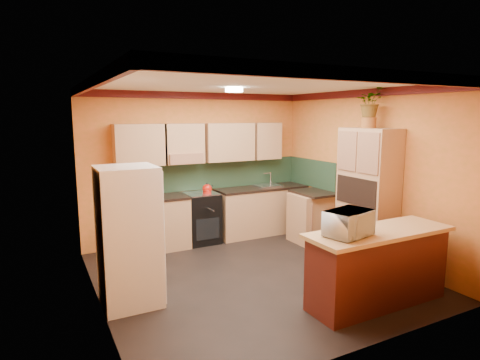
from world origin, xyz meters
name	(u,v)px	position (x,y,z in m)	size (l,w,h in m)	color
room_shell	(246,130)	(0.02, 0.28, 2.09)	(4.24, 4.24, 2.72)	black
base_cabinets_back	(232,215)	(0.56, 1.80, 0.44)	(3.65, 0.60, 0.88)	tan
countertop_back	(232,191)	(0.56, 1.80, 0.90)	(3.65, 0.62, 0.04)	black
stove	(201,218)	(-0.07, 1.80, 0.46)	(0.58, 0.58, 0.91)	black
kettle	(207,188)	(0.03, 1.75, 1.00)	(0.17, 0.17, 0.18)	#B7160C
sink	(268,186)	(1.33, 1.80, 0.94)	(0.48, 0.40, 0.03)	silver
base_cabinets_right	(314,217)	(1.80, 0.93, 0.44)	(0.60, 0.80, 0.88)	tan
countertop_right	(314,193)	(1.80, 0.93, 0.90)	(0.62, 0.80, 0.04)	black
fridge	(129,236)	(-1.75, -0.05, 0.85)	(0.68, 0.66, 1.70)	white
pantry	(367,196)	(1.85, -0.31, 1.05)	(0.48, 0.90, 2.10)	tan
fern_pot	(369,123)	(1.85, -0.26, 2.18)	(0.22, 0.22, 0.16)	#975524
fern	(370,102)	(1.85, -0.26, 2.49)	(0.41, 0.36, 0.46)	tan
breakfast_bar	(378,269)	(0.92, -1.45, 0.44)	(1.80, 0.55, 0.88)	#521B13
bar_top	(380,232)	(0.92, -1.45, 0.91)	(1.90, 0.65, 0.05)	tan
microwave	(349,223)	(0.42, -1.45, 1.08)	(0.54, 0.37, 0.30)	white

